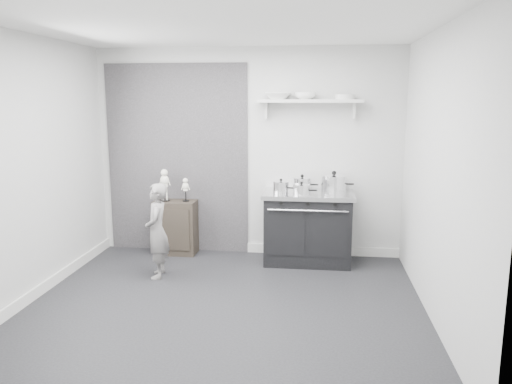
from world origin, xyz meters
TOP-DOWN VIEW (x-y plane):
  - ground at (0.00, 0.00)m, footprint 4.00×4.00m
  - room_shell at (-0.09, 0.15)m, footprint 4.02×3.62m
  - wall_shelf at (0.80, 1.68)m, footprint 1.30×0.26m
  - stove at (0.81, 1.48)m, footprint 1.13×0.70m
  - side_cabinet at (-0.95, 1.61)m, footprint 0.55×0.32m
  - child at (-0.91, 0.72)m, footprint 0.33×0.44m
  - pot_front_left at (0.47, 1.38)m, footprint 0.28×0.20m
  - pot_back_left at (0.72, 1.61)m, footprint 0.32×0.24m
  - pot_back_right at (1.12, 1.59)m, footprint 0.41×0.33m
  - pot_front_center at (0.72, 1.31)m, footprint 0.29×0.21m
  - skeleton_full at (-1.08, 1.61)m, footprint 0.14×0.09m
  - skeleton_torso at (-0.80, 1.61)m, footprint 0.10×0.06m
  - bowl_large at (0.40, 1.67)m, footprint 0.33×0.33m
  - bowl_small at (0.74, 1.67)m, footprint 0.27×0.27m
  - plate_stack at (1.22, 1.67)m, footprint 0.24×0.24m

SIDE VIEW (x-z plane):
  - ground at x=0.00m, z-range 0.00..0.00m
  - side_cabinet at x=-0.95m, z-range 0.00..0.72m
  - stove at x=0.81m, z-range 0.00..0.91m
  - child at x=-0.91m, z-range 0.00..1.10m
  - skeleton_torso at x=-0.80m, z-range 0.72..1.07m
  - skeleton_full at x=-1.08m, z-range 0.72..1.21m
  - pot_front_center at x=0.72m, z-range 0.89..1.05m
  - pot_front_left at x=0.47m, z-range 0.89..1.07m
  - pot_back_left at x=0.72m, z-range 0.88..1.09m
  - pot_back_right at x=1.12m, z-range 0.88..1.13m
  - room_shell at x=-0.09m, z-range 0.28..2.99m
  - wall_shelf at x=0.80m, z-range 1.89..2.13m
  - plate_stack at x=1.22m, z-range 2.04..2.10m
  - bowl_large at x=0.40m, z-range 2.04..2.12m
  - bowl_small at x=0.74m, z-range 2.04..2.12m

